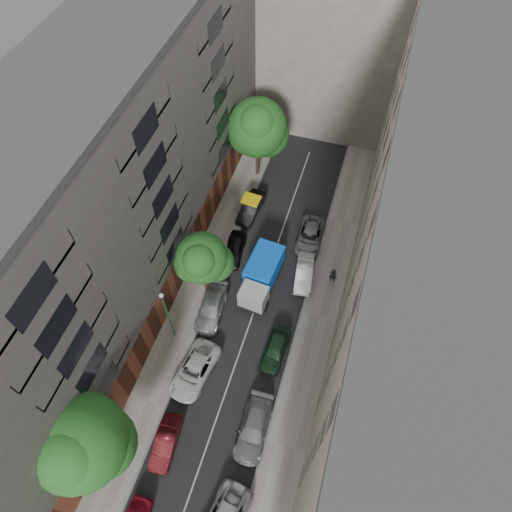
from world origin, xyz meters
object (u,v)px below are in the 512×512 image
at_px(car_left_1, 166,442).
at_px(tree_far, 258,130).
at_px(tree_near, 81,445).
at_px(car_right_2, 275,349).
at_px(car_right_3, 304,273).
at_px(tree_mid, 203,260).
at_px(car_left_2, 195,370).
at_px(pedestrian, 333,275).
at_px(lamp_post, 167,311).
at_px(car_right_4, 310,236).
at_px(car_left_5, 251,207).
at_px(car_right_1, 254,428).
at_px(car_left_4, 234,249).
at_px(car_left_3, 211,308).
at_px(tarp_truck, 261,276).

height_order(car_left_1, tree_far, tree_far).
bearing_deg(tree_near, car_right_2, 52.08).
height_order(car_left_1, car_right_3, car_right_3).
bearing_deg(tree_mid, car_left_2, -77.02).
height_order(tree_far, pedestrian, tree_far).
bearing_deg(car_right_2, lamp_post, -171.03).
height_order(car_left_1, car_right_4, car_right_4).
bearing_deg(car_left_5, car_right_1, -67.44).
bearing_deg(car_left_4, car_right_2, -58.61).
relative_size(car_right_2, car_right_3, 0.97).
relative_size(car_right_4, lamp_post, 0.73).
height_order(car_left_2, car_right_3, car_left_2).
bearing_deg(car_right_2, tree_near, -125.64).
height_order(car_left_3, tree_near, tree_near).
relative_size(car_left_5, car_right_4, 0.92).
height_order(car_left_3, car_left_4, car_left_3).
bearing_deg(car_left_4, tarp_truck, -42.65).
xyz_separation_m(car_left_5, car_right_2, (6.40, -13.75, -0.03)).
relative_size(car_left_3, tree_far, 0.55).
height_order(car_left_5, car_right_4, car_left_5).
relative_size(car_left_5, car_right_1, 0.89).
bearing_deg(tree_near, car_left_5, 83.93).
distance_m(car_left_3, car_right_3, 8.89).
distance_m(car_left_4, car_right_2, 10.60).
distance_m(tarp_truck, car_left_2, 9.87).
bearing_deg(car_left_3, car_left_4, 86.99).
height_order(car_left_1, car_left_5, car_left_5).
bearing_deg(car_left_1, car_right_1, 20.69).
height_order(car_left_2, tree_mid, tree_mid).
bearing_deg(car_left_1, car_left_5, 87.01).
bearing_deg(car_right_1, tree_mid, 124.77).
relative_size(car_left_2, car_right_2, 1.25).
xyz_separation_m(car_right_4, tree_mid, (-7.30, -8.20, 4.31)).
bearing_deg(tree_near, tarp_truck, 70.83).
distance_m(car_right_3, car_right_4, 4.23).
distance_m(car_left_5, tree_near, 26.15).
bearing_deg(car_left_4, tree_far, 89.16).
bearing_deg(car_right_2, tree_far, 113.35).
xyz_separation_m(car_left_4, car_right_4, (6.40, 3.56, -0.02)).
xyz_separation_m(car_left_1, pedestrian, (8.60, 17.33, 0.35)).
height_order(tree_near, pedestrian, tree_near).
distance_m(car_left_3, car_right_2, 6.58).
distance_m(car_right_2, pedestrian, 8.67).
relative_size(car_left_4, lamp_post, 0.61).
height_order(car_left_4, car_left_5, car_left_5).
bearing_deg(car_right_1, tree_far, 104.97).
relative_size(tree_near, tree_mid, 1.26).
height_order(tree_near, tree_mid, tree_near).
relative_size(car_left_3, car_right_2, 1.19).
height_order(car_right_2, tree_near, tree_near).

